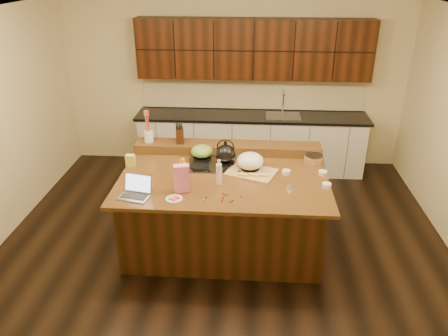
{
  "coord_description": "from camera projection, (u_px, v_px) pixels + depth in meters",
  "views": [
    {
      "loc": [
        0.31,
        -4.51,
        3.18
      ],
      "look_at": [
        0.0,
        0.05,
        1.0
      ],
      "focal_mm": 35.0,
      "sensor_mm": 36.0,
      "label": 1
    }
  ],
  "objects": [
    {
      "name": "gumdrop_5",
      "position": [
        241.0,
        196.0,
        4.61
      ],
      "size": [
        0.02,
        0.02,
        0.02
      ],
      "primitive_type": "ellipsoid",
      "color": "#198C26",
      "rests_on": "island"
    },
    {
      "name": "back_ledge",
      "position": [
        227.0,
        148.0,
        5.66
      ],
      "size": [
        2.4,
        0.3,
        0.12
      ],
      "primitive_type": "cube",
      "color": "black",
      "rests_on": "island"
    },
    {
      "name": "ramekin_c",
      "position": [
        286.0,
        172.0,
        5.1
      ],
      "size": [
        0.13,
        0.13,
        0.04
      ],
      "primitive_type": "cylinder",
      "rotation": [
        0.0,
        0.0,
        0.33
      ],
      "color": "white",
      "rests_on": "island"
    },
    {
      "name": "gumdrop_6",
      "position": [
        223.0,
        198.0,
        4.58
      ],
      "size": [
        0.02,
        0.02,
        0.02
      ],
      "primitive_type": "ellipsoid",
      "color": "red",
      "rests_on": "island"
    },
    {
      "name": "gumdrop_0",
      "position": [
        223.0,
        193.0,
        4.67
      ],
      "size": [
        0.02,
        0.02,
        0.02
      ],
      "primitive_type": "ellipsoid",
      "color": "red",
      "rests_on": "island"
    },
    {
      "name": "utensil_crock",
      "position": [
        149.0,
        137.0,
        5.67
      ],
      "size": [
        0.14,
        0.14,
        0.14
      ],
      "primitive_type": "cylinder",
      "rotation": [
        0.0,
        0.0,
        0.22
      ],
      "color": "white",
      "rests_on": "back_ledge"
    },
    {
      "name": "gumdrop_2",
      "position": [
        222.0,
        201.0,
        4.52
      ],
      "size": [
        0.02,
        0.02,
        0.02
      ],
      "primitive_type": "ellipsoid",
      "color": "red",
      "rests_on": "island"
    },
    {
      "name": "laptop",
      "position": [
        136.0,
        190.0,
        4.62
      ],
      "size": [
        0.36,
        0.31,
        0.22
      ],
      "rotation": [
        0.0,
        0.0,
        -0.21
      ],
      "color": "#B7B7BC",
      "rests_on": "island"
    },
    {
      "name": "kitchen_timer",
      "position": [
        289.0,
        186.0,
        4.75
      ],
      "size": [
        0.08,
        0.08,
        0.07
      ],
      "primitive_type": "cone",
      "rotation": [
        0.0,
        0.0,
        -0.0
      ],
      "color": "silver",
      "rests_on": "island"
    },
    {
      "name": "gumdrop_1",
      "position": [
        200.0,
        197.0,
        4.59
      ],
      "size": [
        0.02,
        0.02,
        0.02
      ],
      "primitive_type": "ellipsoid",
      "color": "#198C26",
      "rests_on": "island"
    },
    {
      "name": "ramekin_a",
      "position": [
        323.0,
        173.0,
        5.08
      ],
      "size": [
        0.13,
        0.13,
        0.04
      ],
      "primitive_type": "cylinder",
      "rotation": [
        0.0,
        0.0,
        0.4
      ],
      "color": "white",
      "rests_on": "island"
    },
    {
      "name": "strainer_bowl",
      "position": [
        314.0,
        160.0,
        5.35
      ],
      "size": [
        0.24,
        0.24,
        0.09
      ],
      "primitive_type": "cylinder",
      "rotation": [
        0.0,
        0.0,
        -0.01
      ],
      "color": "#996B3F",
      "rests_on": "island"
    },
    {
      "name": "back_counter",
      "position": [
        252.0,
        111.0,
        7.01
      ],
      "size": [
        3.7,
        0.66,
        2.4
      ],
      "color": "silver",
      "rests_on": "ground"
    },
    {
      "name": "room",
      "position": [
        224.0,
        142.0,
        4.87
      ],
      "size": [
        5.52,
        5.02,
        2.72
      ],
      "color": "black",
      "rests_on": "ground"
    },
    {
      "name": "cooktop",
      "position": [
        225.0,
        164.0,
        5.32
      ],
      "size": [
        0.92,
        0.52,
        0.05
      ],
      "color": "gray",
      "rests_on": "island"
    },
    {
      "name": "knife_block",
      "position": [
        180.0,
        135.0,
        5.63
      ],
      "size": [
        0.12,
        0.17,
        0.2
      ],
      "primitive_type": "cube",
      "rotation": [
        0.0,
        0.0,
        0.17
      ],
      "color": "black",
      "rests_on": "back_ledge"
    },
    {
      "name": "kettle",
      "position": [
        225.0,
        153.0,
        5.26
      ],
      "size": [
        0.31,
        0.31,
        0.22
      ],
      "primitive_type": "ellipsoid",
      "rotation": [
        0.0,
        0.0,
        -0.33
      ],
      "color": "black",
      "rests_on": "cooktop"
    },
    {
      "name": "island",
      "position": [
        224.0,
        210.0,
        5.25
      ],
      "size": [
        2.4,
        1.6,
        0.92
      ],
      "color": "black",
      "rests_on": "ground"
    },
    {
      "name": "green_bowl",
      "position": [
        202.0,
        151.0,
        5.41
      ],
      "size": [
        0.29,
        0.29,
        0.15
      ],
      "primitive_type": "ellipsoid",
      "rotation": [
        0.0,
        0.0,
        -0.08
      ],
      "color": "olive",
      "rests_on": "cooktop"
    },
    {
      "name": "wooden_tray",
      "position": [
        250.0,
        164.0,
        5.13
      ],
      "size": [
        0.65,
        0.57,
        0.22
      ],
      "rotation": [
        0.0,
        0.0,
        -0.37
      ],
      "color": "tan",
      "rests_on": "island"
    },
    {
      "name": "package_box",
      "position": [
        131.0,
        161.0,
        5.26
      ],
      "size": [
        0.11,
        0.08,
        0.15
      ],
      "primitive_type": "cube",
      "rotation": [
        0.0,
        0.0,
        -0.08
      ],
      "color": "#DDD64E",
      "rests_on": "island"
    },
    {
      "name": "gumdrop_8",
      "position": [
        206.0,
        197.0,
        4.58
      ],
      "size": [
        0.02,
        0.02,
        0.02
      ],
      "primitive_type": "ellipsoid",
      "color": "red",
      "rests_on": "island"
    },
    {
      "name": "vinegar_bottle",
      "position": [
        219.0,
        174.0,
        4.81
      ],
      "size": [
        0.07,
        0.07,
        0.25
      ],
      "primitive_type": "cylinder",
      "rotation": [
        0.0,
        0.0,
        -0.1
      ],
      "color": "silver",
      "rests_on": "island"
    },
    {
      "name": "oil_bottle",
      "position": [
        183.0,
        174.0,
        4.8
      ],
      "size": [
        0.09,
        0.09,
        0.27
      ],
      "primitive_type": "cylinder",
      "rotation": [
        0.0,
        0.0,
        0.36
      ],
      "color": "gold",
      "rests_on": "island"
    },
    {
      "name": "pink_bag",
      "position": [
        182.0,
        178.0,
        4.66
      ],
      "size": [
        0.18,
        0.12,
        0.31
      ],
      "primitive_type": "cube",
      "rotation": [
        0.0,
        0.0,
        0.2
      ],
      "color": "pink",
      "rests_on": "island"
    },
    {
      "name": "candy_plate",
      "position": [
        174.0,
        199.0,
        4.56
      ],
      "size": [
        0.18,
        0.18,
        0.01
      ],
      "primitive_type": "cylinder",
      "rotation": [
        0.0,
        0.0,
        -0.02
      ],
      "color": "white",
      "rests_on": "island"
    },
    {
      "name": "ramekin_b",
      "position": [
        327.0,
        185.0,
        4.8
      ],
      "size": [
        0.13,
        0.13,
        0.04
      ],
      "primitive_type": "cylinder",
      "rotation": [
        0.0,
        0.0,
        0.41
      ],
      "color": "white",
      "rests_on": "island"
    },
    {
      "name": "gumdrop_7",
      "position": [
        226.0,
        194.0,
        4.64
      ],
      "size": [
        0.02,
        0.02,
        0.02
      ],
      "primitive_type": "ellipsoid",
      "color": "#198C26",
      "rests_on": "island"
    },
    {
      "name": "gumdrop_9",
      "position": [
        204.0,
        201.0,
        4.52
      ],
      "size": [
        0.02,
        0.02,
        0.02
      ],
      "primitive_type": "ellipsoid",
      "color": "#198C26",
      "rests_on": "island"
    },
    {
      "name": "gumdrop_3",
      "position": [
        232.0,
        200.0,
        4.53
      ],
      "size": [
        0.02,
        0.02,
        0.02
      ],
      "primitive_type": "ellipsoid",
      "color": "#198C26",
      "rests_on": "island"
    },
    {
      "name": "gumdrop_4",
      "position": [
        230.0,
        202.0,
        4.5
      ],
      "size": [
        0.02,
        0.02,
        0.02
      ],
      "primitive_type": "ellipsoid",
      "color": "red",
      "rests_on": "island"
    }
  ]
}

